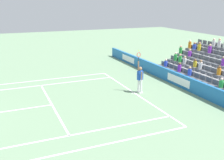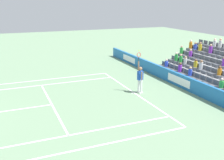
# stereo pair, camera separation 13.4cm
# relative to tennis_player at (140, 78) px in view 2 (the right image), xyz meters

# --- Properties ---
(line_baseline) EXTENTS (10.97, 0.10, 0.01)m
(line_baseline) POSITION_rel_tennis_player_xyz_m (0.08, 0.36, -0.99)
(line_baseline) COLOR white
(line_baseline) RESTS_ON ground
(line_service) EXTENTS (8.23, 0.10, 0.01)m
(line_service) POSITION_rel_tennis_player_xyz_m (0.08, 5.85, -0.99)
(line_service) COLOR white
(line_service) RESTS_ON ground
(line_singles_sideline_left) EXTENTS (0.10, 11.89, 0.01)m
(line_singles_sideline_left) POSITION_rel_tennis_player_xyz_m (4.20, 6.31, -0.99)
(line_singles_sideline_left) COLOR white
(line_singles_sideline_left) RESTS_ON ground
(line_singles_sideline_right) EXTENTS (0.10, 11.89, 0.01)m
(line_singles_sideline_right) POSITION_rel_tennis_player_xyz_m (-4.03, 6.31, -0.99)
(line_singles_sideline_right) COLOR white
(line_singles_sideline_right) RESTS_ON ground
(line_doubles_sideline_left) EXTENTS (0.10, 11.89, 0.01)m
(line_doubles_sideline_left) POSITION_rel_tennis_player_xyz_m (5.57, 6.31, -0.99)
(line_doubles_sideline_left) COLOR white
(line_doubles_sideline_left) RESTS_ON ground
(line_doubles_sideline_right) EXTENTS (0.10, 11.89, 0.01)m
(line_doubles_sideline_right) POSITION_rel_tennis_player_xyz_m (-5.40, 6.31, -0.99)
(line_doubles_sideline_right) COLOR white
(line_doubles_sideline_right) RESTS_ON ground
(line_centre_mark) EXTENTS (0.10, 0.20, 0.01)m
(line_centre_mark) POSITION_rel_tennis_player_xyz_m (0.08, 0.46, -0.99)
(line_centre_mark) COLOR white
(line_centre_mark) RESTS_ON ground
(sponsor_barrier) EXTENTS (24.12, 0.22, 0.94)m
(sponsor_barrier) POSITION_rel_tennis_player_xyz_m (0.08, -3.26, -0.52)
(sponsor_barrier) COLOR #1E66AD
(sponsor_barrier) RESTS_ON ground
(tennis_player) EXTENTS (0.53, 0.39, 2.85)m
(tennis_player) POSITION_rel_tennis_player_xyz_m (0.00, 0.00, 0.00)
(tennis_player) COLOR white
(tennis_player) RESTS_ON ground
(stadium_stand) EXTENTS (8.68, 4.75, 3.02)m
(stadium_stand) POSITION_rel_tennis_player_xyz_m (0.09, -6.82, -0.16)
(stadium_stand) COLOR gray
(stadium_stand) RESTS_ON ground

